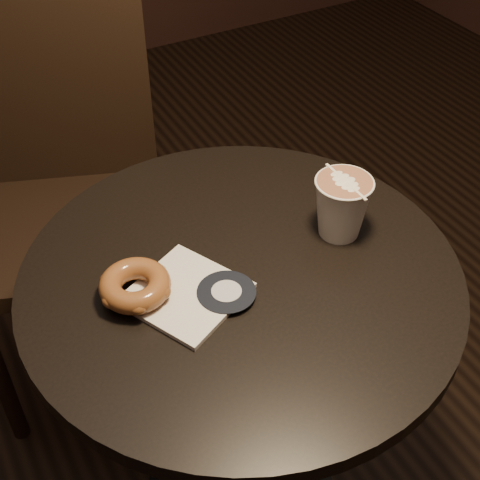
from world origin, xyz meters
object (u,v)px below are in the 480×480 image
(cafe_table, at_px, (241,351))
(pastry_bag, at_px, (186,294))
(latte_cup, at_px, (341,207))
(chair, at_px, (59,160))
(doughnut, at_px, (135,285))

(cafe_table, xyz_separation_m, pastry_bag, (-0.10, -0.01, 0.20))
(latte_cup, bearing_deg, chair, 116.64)
(doughnut, bearing_deg, pastry_bag, -26.31)
(doughnut, bearing_deg, latte_cup, -3.62)
(cafe_table, height_order, pastry_bag, pastry_bag)
(chair, bearing_deg, latte_cup, -43.16)
(chair, relative_size, latte_cup, 10.46)
(cafe_table, distance_m, pastry_bag, 0.23)
(chair, bearing_deg, pastry_bag, -67.45)
(cafe_table, xyz_separation_m, doughnut, (-0.17, 0.03, 0.22))
(cafe_table, bearing_deg, pastry_bag, -175.63)
(latte_cup, bearing_deg, doughnut, 176.38)
(cafe_table, distance_m, latte_cup, 0.31)
(chair, height_order, doughnut, chair)
(cafe_table, relative_size, doughnut, 6.95)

